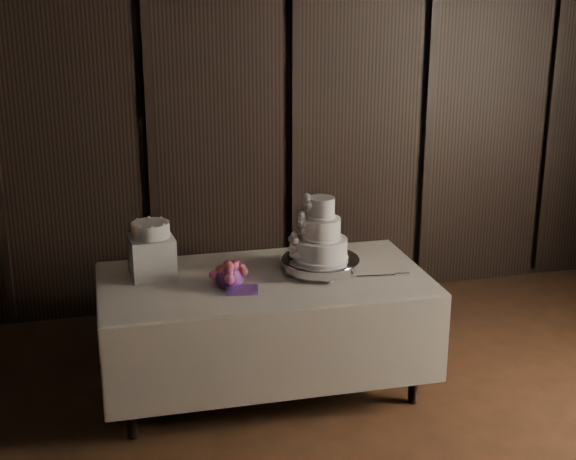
{
  "coord_description": "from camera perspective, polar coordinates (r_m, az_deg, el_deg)",
  "views": [
    {
      "loc": [
        -1.55,
        -2.41,
        2.5
      ],
      "look_at": [
        -0.42,
        2.04,
        1.05
      ],
      "focal_mm": 50.0,
      "sensor_mm": 36.0,
      "label": 1
    }
  ],
  "objects": [
    {
      "name": "box_pedestal",
      "position": [
        4.93,
        -9.65,
        -1.87
      ],
      "size": [
        0.28,
        0.28,
        0.25
      ],
      "primitive_type": "cube",
      "rotation": [
        0.0,
        0.0,
        0.08
      ],
      "color": "white",
      "rests_on": "display_table"
    },
    {
      "name": "cake_stand",
      "position": [
        4.95,
        2.32,
        -2.54
      ],
      "size": [
        0.61,
        0.61,
        0.09
      ],
      "primitive_type": "cylinder",
      "rotation": [
        0.0,
        0.0,
        -0.32
      ],
      "color": "silver",
      "rests_on": "display_table"
    },
    {
      "name": "small_cake",
      "position": [
        4.88,
        -9.75,
        0.02
      ],
      "size": [
        0.3,
        0.3,
        0.09
      ],
      "primitive_type": "cylinder",
      "rotation": [
        0.0,
        0.0,
        0.38
      ],
      "color": "white",
      "rests_on": "box_pedestal"
    },
    {
      "name": "bouquet",
      "position": [
        4.73,
        -4.19,
        -3.25
      ],
      "size": [
        0.36,
        0.44,
        0.19
      ],
      "primitive_type": null,
      "rotation": [
        0.0,
        0.0,
        -0.16
      ],
      "color": "#D75689",
      "rests_on": "display_table"
    },
    {
      "name": "wedding_cake",
      "position": [
        4.86,
        2.08,
        -0.42
      ],
      "size": [
        0.36,
        0.33,
        0.39
      ],
      "rotation": [
        0.0,
        0.0,
        -0.03
      ],
      "color": "white",
      "rests_on": "cake_stand"
    },
    {
      "name": "room",
      "position": [
        3.03,
        17.43,
        -2.58
      ],
      "size": [
        6.08,
        7.08,
        3.08
      ],
      "color": "black",
      "rests_on": "ground"
    },
    {
      "name": "cake_knife",
      "position": [
        4.91,
        6.03,
        -3.27
      ],
      "size": [
        0.37,
        0.07,
        0.01
      ],
      "primitive_type": "cube",
      "rotation": [
        0.0,
        0.0,
        -0.13
      ],
      "color": "silver",
      "rests_on": "display_table"
    },
    {
      "name": "display_table",
      "position": [
        5.01,
        -1.67,
        -7.04
      ],
      "size": [
        2.0,
        1.07,
        0.76
      ],
      "rotation": [
        0.0,
        0.0,
        -0.01
      ],
      "color": "beige",
      "rests_on": "ground"
    }
  ]
}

